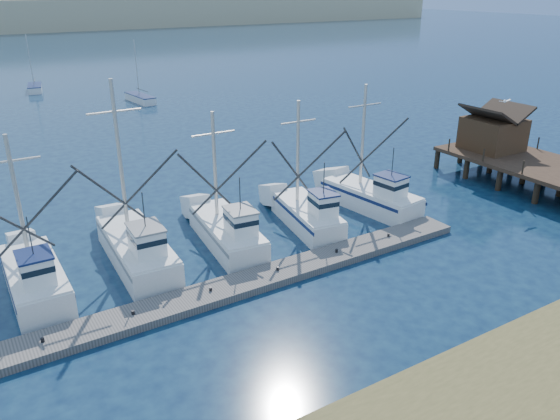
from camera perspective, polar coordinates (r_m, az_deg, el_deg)
The scene contains 7 objects.
ground at distance 27.44m, azimuth 11.51°, elevation -10.46°, with size 500.00×500.00×0.00m, color #0C1C38.
floating_dock at distance 28.53m, azimuth -5.41°, elevation -8.19°, with size 30.79×2.05×0.41m, color slate.
timber_pier at distance 46.85m, azimuth 24.57°, elevation 5.45°, with size 7.00×20.00×8.00m.
trawler_fleet at distance 31.98m, azimuth -10.49°, elevation -3.37°, with size 31.06×8.89×10.20m.
sailboat_near at distance 77.00m, azimuth -14.40°, elevation 11.23°, with size 2.37×6.50×8.10m.
sailboat_far at distance 89.93m, azimuth -24.23°, elevation 11.54°, with size 2.66×5.66×8.10m.
flying_gull at distance 43.58m, azimuth 22.44°, elevation 10.47°, with size 1.21×0.22×0.22m.
Camera 1 is at (-16.26, -16.46, 14.76)m, focal length 35.00 mm.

